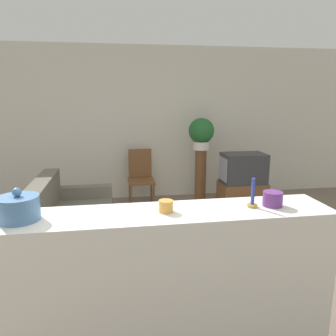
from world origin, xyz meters
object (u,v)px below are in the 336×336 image
at_px(television, 243,168).
at_px(wooden_chair, 141,175).
at_px(couch, 69,230).
at_px(decorative_bowl, 18,208).
at_px(potted_plant, 201,132).

height_order(television, wooden_chair, television).
xyz_separation_m(couch, television, (2.52, 1.00, 0.44)).
distance_m(television, decorative_bowl, 3.75).
relative_size(couch, television, 2.53).
height_order(television, decorative_bowl, decorative_bowl).
bearing_deg(wooden_chair, decorative_bowl, -106.25).
xyz_separation_m(television, decorative_bowl, (-2.54, -2.72, 0.43)).
relative_size(couch, potted_plant, 3.15).
height_order(couch, wooden_chair, wooden_chair).
xyz_separation_m(television, potted_plant, (-0.52, 0.62, 0.50)).
height_order(couch, decorative_bowl, decorative_bowl).
bearing_deg(wooden_chair, couch, -119.82).
bearing_deg(television, potted_plant, 129.95).
bearing_deg(television, decorative_bowl, -133.04).
bearing_deg(potted_plant, couch, -141.19).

